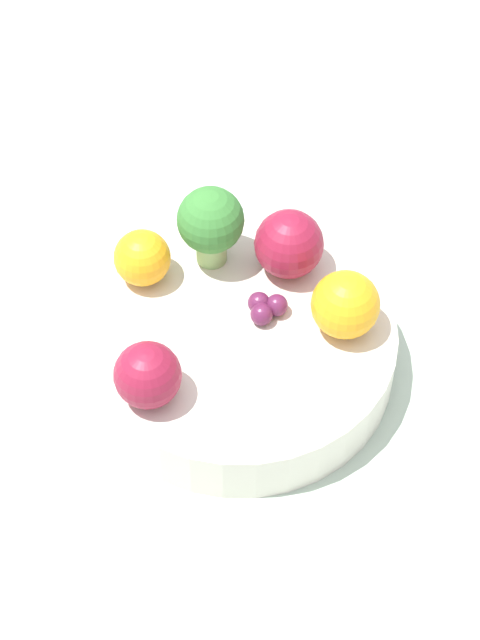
# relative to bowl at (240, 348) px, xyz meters

# --- Properties ---
(ground_plane) EXTENTS (6.00, 6.00, 0.00)m
(ground_plane) POSITION_rel_bowl_xyz_m (0.00, 0.00, -0.04)
(ground_plane) COLOR gray
(table_surface) EXTENTS (1.20, 1.20, 0.02)m
(table_surface) POSITION_rel_bowl_xyz_m (0.00, 0.00, -0.03)
(table_surface) COLOR #B2C6B2
(table_surface) RESTS_ON ground_plane
(bowl) EXTENTS (0.22, 0.22, 0.04)m
(bowl) POSITION_rel_bowl_xyz_m (0.00, 0.00, 0.00)
(bowl) COLOR silver
(bowl) RESTS_ON table_surface
(broccoli) EXTENTS (0.05, 0.05, 0.06)m
(broccoli) POSITION_rel_bowl_xyz_m (-0.06, -0.04, 0.06)
(broccoli) COLOR #8CB76B
(broccoli) RESTS_ON bowl
(apple_red) EXTENTS (0.04, 0.04, 0.04)m
(apple_red) POSITION_rel_bowl_xyz_m (0.07, -0.04, 0.04)
(apple_red) COLOR maroon
(apple_red) RESTS_ON bowl
(apple_green) EXTENTS (0.05, 0.05, 0.05)m
(apple_green) POSITION_rel_bowl_xyz_m (-0.07, 0.02, 0.05)
(apple_green) COLOR maroon
(apple_green) RESTS_ON bowl
(orange_front) EXTENTS (0.04, 0.04, 0.04)m
(orange_front) POSITION_rel_bowl_xyz_m (-0.03, -0.08, 0.04)
(orange_front) COLOR orange
(orange_front) RESTS_ON bowl
(orange_back) EXTENTS (0.05, 0.05, 0.05)m
(orange_back) POSITION_rel_bowl_xyz_m (-0.02, 0.07, 0.05)
(orange_back) COLOR orange
(orange_back) RESTS_ON bowl
(grape_cluster) EXTENTS (0.03, 0.03, 0.02)m
(grape_cluster) POSITION_rel_bowl_xyz_m (-0.02, 0.01, 0.03)
(grape_cluster) COLOR #5B1E42
(grape_cluster) RESTS_ON bowl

